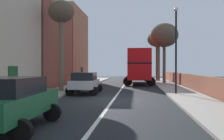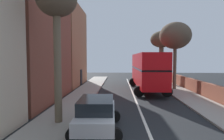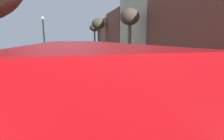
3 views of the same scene
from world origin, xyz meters
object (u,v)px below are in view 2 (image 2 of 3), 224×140
Objects in this scene: parked_car_silver_left_1 at (97,112)px; street_tree_left_4 at (57,6)px; street_tree_right_3 at (161,42)px; street_tree_right_1 at (175,36)px; double_decker_bus at (147,69)px.

street_tree_left_4 is (-2.18, 0.95, 5.31)m from parked_car_silver_left_1.
street_tree_right_1 is at bearing -86.51° from street_tree_right_3.
double_decker_bus is 1.37× the size of street_tree_left_4.
street_tree_right_1 reaches higher than street_tree_right_3.
double_decker_bus is 4.91m from street_tree_right_1.
street_tree_right_1 reaches higher than parked_car_silver_left_1.
parked_car_silver_left_1 is at bearing -109.64° from double_decker_bus.
double_decker_bus is 2.42× the size of parked_car_silver_left_1.
double_decker_bus is at bearing -168.14° from street_tree_right_1.
parked_car_silver_left_1 is 0.56× the size of street_tree_right_1.
street_tree_left_4 reaches higher than double_decker_bus.
street_tree_left_4 is at bearing -129.76° from street_tree_right_1.
parked_car_silver_left_1 is at bearing -120.68° from street_tree_right_1.
double_decker_bus is 1.35× the size of street_tree_right_1.
parked_car_silver_left_1 is at bearing -111.70° from street_tree_right_3.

